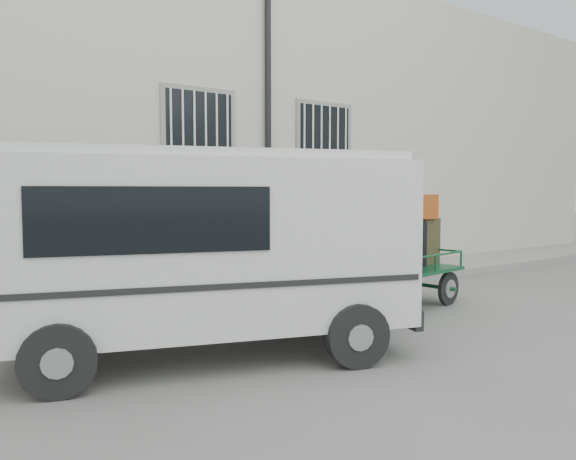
# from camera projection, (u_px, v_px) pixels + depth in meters

# --- Properties ---
(ground) EXTENTS (80.00, 80.00, 0.00)m
(ground) POSITION_uv_depth(u_px,v_px,m) (332.00, 321.00, 7.36)
(ground) COLOR slate
(ground) RESTS_ON ground
(building) EXTENTS (24.00, 5.15, 6.00)m
(building) POSITION_uv_depth(u_px,v_px,m) (161.00, 128.00, 11.60)
(building) COLOR beige
(building) RESTS_ON ground
(sidewalk) EXTENTS (24.00, 1.70, 0.15)m
(sidewalk) POSITION_uv_depth(u_px,v_px,m) (245.00, 291.00, 9.13)
(sidewalk) COLOR gray
(sidewalk) RESTS_ON ground
(luggage_cart) EXTENTS (2.65, 1.30, 1.90)m
(luggage_cart) POSITION_uv_depth(u_px,v_px,m) (392.00, 244.00, 7.98)
(luggage_cart) COLOR black
(luggage_cart) RESTS_ON ground
(van) EXTENTS (4.47, 2.95, 2.09)m
(van) POSITION_uv_depth(u_px,v_px,m) (203.00, 240.00, 5.76)
(van) COLOR silver
(van) RESTS_ON ground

